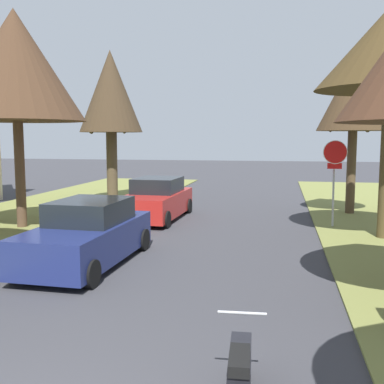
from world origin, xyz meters
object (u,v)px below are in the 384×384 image
at_px(street_tree_left_far, 111,93).
at_px(parked_motorcycle, 240,375).
at_px(parked_sedan_navy, 88,235).
at_px(street_tree_right_far, 354,94).
at_px(street_tree_left_mid_b, 15,66).
at_px(parked_sedan_red, 156,200).
at_px(stop_sign_far, 335,164).

bearing_deg(street_tree_left_far, parked_motorcycle, -64.84).
xyz_separation_m(parked_sedan_navy, parked_motorcycle, (4.23, -5.58, -0.24)).
xyz_separation_m(street_tree_right_far, street_tree_left_mid_b, (-11.54, -5.18, 0.67)).
distance_m(street_tree_left_far, parked_sedan_red, 6.95).
height_order(stop_sign_far, parked_sedan_navy, stop_sign_far).
bearing_deg(stop_sign_far, street_tree_right_far, 72.23).
xyz_separation_m(street_tree_left_far, parked_motorcycle, (7.60, -16.19, -4.71)).
bearing_deg(parked_sedan_navy, street_tree_left_far, 107.65).
bearing_deg(parked_motorcycle, parked_sedan_navy, 127.14).
relative_size(street_tree_left_mid_b, parked_motorcycle, 3.55).
xyz_separation_m(street_tree_right_far, parked_motorcycle, (-3.18, -14.62, -4.32)).
bearing_deg(street_tree_right_far, parked_motorcycle, -102.28).
distance_m(street_tree_left_mid_b, parked_motorcycle, 13.56).
relative_size(street_tree_left_mid_b, street_tree_left_far, 1.02).
bearing_deg(parked_sedan_red, stop_sign_far, -4.54).
xyz_separation_m(street_tree_left_far, parked_sedan_navy, (3.38, -10.61, -4.47)).
relative_size(stop_sign_far, parked_sedan_red, 0.67).
bearing_deg(street_tree_left_mid_b, parked_sedan_navy, -43.12).
relative_size(street_tree_left_mid_b, parked_sedan_navy, 1.63).
distance_m(street_tree_right_far, parked_motorcycle, 15.58).
height_order(street_tree_right_far, parked_motorcycle, street_tree_right_far).
bearing_deg(stop_sign_far, street_tree_left_far, 154.61).
bearing_deg(stop_sign_far, parked_motorcycle, -100.76).
xyz_separation_m(parked_sedan_red, parked_motorcycle, (4.26, -12.05, -0.24)).
distance_m(parked_sedan_navy, parked_motorcycle, 7.01).
distance_m(stop_sign_far, parked_motorcycle, 11.87).
relative_size(street_tree_right_far, street_tree_left_mid_b, 0.86).
relative_size(stop_sign_far, street_tree_left_mid_b, 0.41).
bearing_deg(street_tree_left_mid_b, stop_sign_far, 11.22).
height_order(street_tree_left_far, parked_sedan_navy, street_tree_left_far).
distance_m(street_tree_right_far, parked_sedan_red, 8.87).
bearing_deg(street_tree_left_far, stop_sign_far, -25.39).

